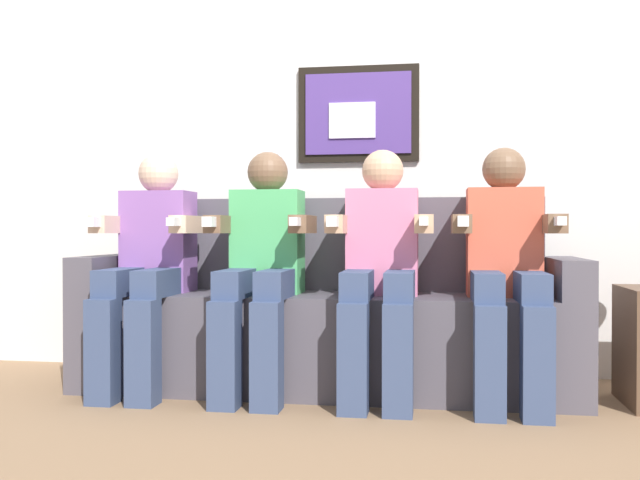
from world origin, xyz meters
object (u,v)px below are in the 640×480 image
(couch, at_px, (326,322))
(person_rightmost, at_px, (506,262))
(person_left_center, at_px, (262,261))
(person_right_center, at_px, (381,261))
(person_leftmost, at_px, (149,260))

(couch, distance_m, person_rightmost, 0.88)
(person_left_center, height_order, person_right_center, same)
(person_leftmost, relative_size, person_left_center, 1.00)
(couch, relative_size, person_left_center, 2.07)
(person_leftmost, bearing_deg, person_left_center, 0.00)
(person_rightmost, bearing_deg, couch, 168.20)
(person_leftmost, bearing_deg, person_right_center, 0.00)
(couch, height_order, person_left_center, person_left_center)
(person_right_center, height_order, person_rightmost, same)
(person_left_center, distance_m, person_right_center, 0.54)
(person_leftmost, distance_m, person_left_center, 0.54)
(couch, bearing_deg, person_left_center, -147.93)
(person_left_center, bearing_deg, couch, 32.07)
(person_leftmost, distance_m, person_rightmost, 1.61)
(person_rightmost, bearing_deg, person_leftmost, 180.00)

